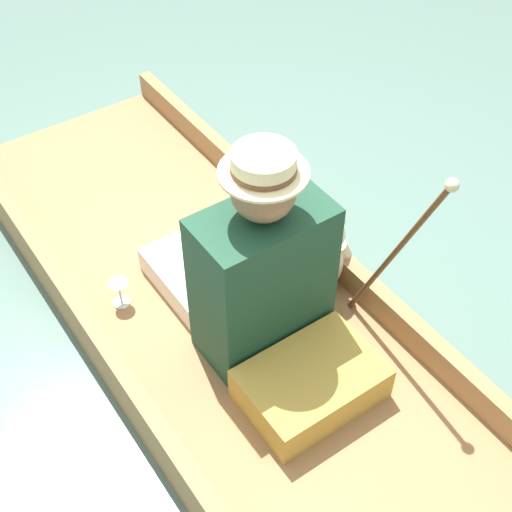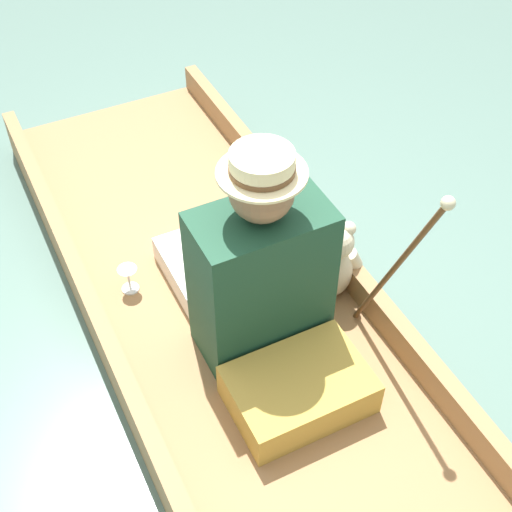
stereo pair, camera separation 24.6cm
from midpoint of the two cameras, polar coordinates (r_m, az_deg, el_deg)
ground_plane at (r=2.89m, az=0.84°, el=-6.53°), size 16.00×16.00×0.00m
punt_boat at (r=2.83m, az=0.86°, el=-5.66°), size 1.05×3.25×0.24m
seat_cushion at (r=2.53m, az=6.26°, el=-10.73°), size 0.48×0.33×0.15m
seated_person at (r=2.54m, az=2.49°, el=-1.14°), size 0.47×0.73×0.88m
teddy_bear at (r=2.80m, az=8.77°, el=-0.67°), size 0.26×0.15×0.37m
wine_glass at (r=2.86m, az=-7.82°, el=-1.59°), size 0.08×0.08×0.12m
walking_cane at (r=2.39m, az=14.56°, el=-0.34°), size 0.04×0.36×0.87m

